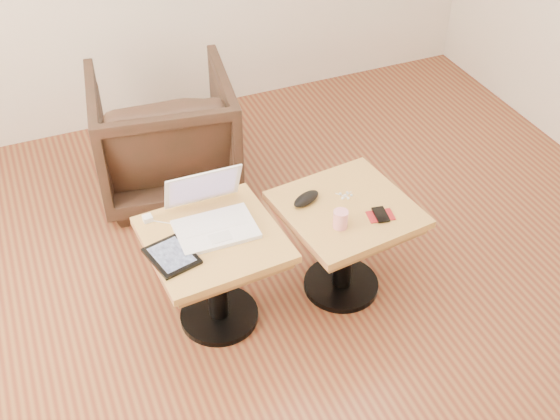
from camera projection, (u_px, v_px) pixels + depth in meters
name	position (u px, v px, depth m)	size (l,w,h in m)	color
room_shell	(315.00, 88.00, 2.62)	(4.52, 4.52, 2.71)	#612B1B
side_table_left	(215.00, 258.00, 3.27)	(0.64, 0.64, 0.54)	black
side_table_right	(345.00, 228.00, 3.44)	(0.67, 0.67, 0.54)	black
laptop	(212.00, 215.00, 3.23)	(0.37, 0.36, 0.24)	white
tablet	(172.00, 256.00, 3.07)	(0.23, 0.27, 0.02)	black
charging_adapter	(148.00, 218.00, 3.27)	(0.04, 0.04, 0.03)	white
glasses_case	(306.00, 199.00, 3.36)	(0.16, 0.07, 0.05)	black
striped_cup	(341.00, 219.00, 3.21)	(0.07, 0.07, 0.09)	#EB3A54
earbuds_tangle	(346.00, 196.00, 3.41)	(0.07, 0.06, 0.01)	white
phone_on_sleeve	(381.00, 215.00, 3.29)	(0.14, 0.12, 0.02)	maroon
armchair	(164.00, 134.00, 4.16)	(0.80, 0.82, 0.75)	#321D15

